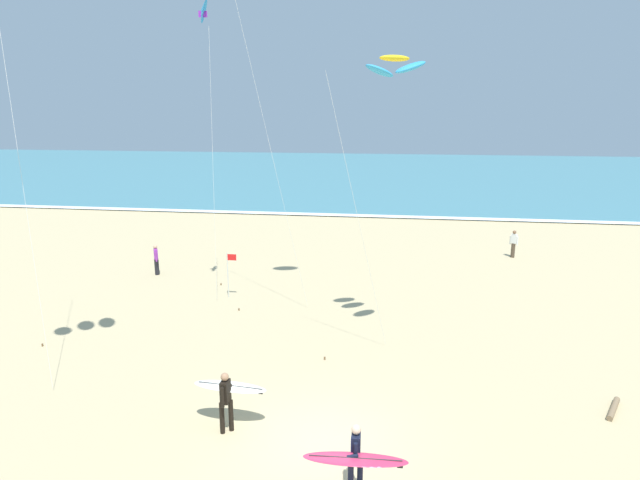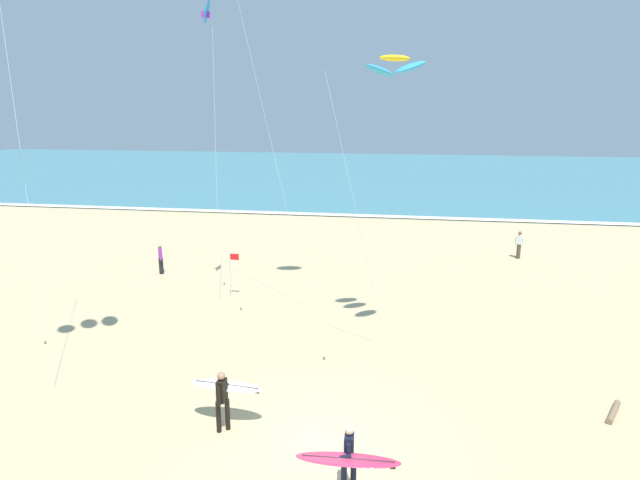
{
  "view_description": "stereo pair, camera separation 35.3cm",
  "coord_description": "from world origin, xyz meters",
  "px_view_note": "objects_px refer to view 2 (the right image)",
  "views": [
    {
      "loc": [
        1.68,
        -11.77,
        8.34
      ],
      "look_at": [
        -0.83,
        5.62,
        3.98
      ],
      "focal_mm": 29.82,
      "sensor_mm": 36.0,
      "label": 1
    },
    {
      "loc": [
        2.02,
        -11.71,
        8.34
      ],
      "look_at": [
        -0.83,
        5.62,
        3.98
      ],
      "focal_mm": 29.82,
      "sensor_mm": 36.0,
      "label": 2
    }
  ],
  "objects_px": {
    "bystander_white_top": "(519,245)",
    "bystander_purple_top": "(161,259)",
    "surfer_lead": "(349,457)",
    "kite_arc_golden_high": "(395,66)",
    "lifeguard_flag": "(232,270)",
    "surfer_trailing": "(224,392)",
    "kite_delta_cobalt_near": "(206,14)",
    "driftwood_log": "(614,412)"
  },
  "relations": [
    {
      "from": "surfer_lead",
      "to": "lifeguard_flag",
      "type": "relative_size",
      "value": 1.08
    },
    {
      "from": "surfer_lead",
      "to": "driftwood_log",
      "type": "bearing_deg",
      "value": 32.79
    },
    {
      "from": "kite_arc_golden_high",
      "to": "lifeguard_flag",
      "type": "relative_size",
      "value": 4.76
    },
    {
      "from": "lifeguard_flag",
      "to": "bystander_white_top",
      "type": "bearing_deg",
      "value": 31.93
    },
    {
      "from": "kite_arc_golden_high",
      "to": "bystander_purple_top",
      "type": "bearing_deg",
      "value": 149.93
    },
    {
      "from": "surfer_lead",
      "to": "bystander_white_top",
      "type": "relative_size",
      "value": 1.43
    },
    {
      "from": "kite_arc_golden_high",
      "to": "lifeguard_flag",
      "type": "xyz_separation_m",
      "value": [
        -7.12,
        4.12,
        -8.38
      ]
    },
    {
      "from": "lifeguard_flag",
      "to": "bystander_purple_top",
      "type": "bearing_deg",
      "value": 149.93
    },
    {
      "from": "bystander_white_top",
      "to": "bystander_purple_top",
      "type": "xyz_separation_m",
      "value": [
        -18.86,
        -6.03,
        0.0
      ]
    },
    {
      "from": "bystander_purple_top",
      "to": "driftwood_log",
      "type": "distance_m",
      "value": 21.06
    },
    {
      "from": "surfer_trailing",
      "to": "kite_delta_cobalt_near",
      "type": "distance_m",
      "value": 14.74
    },
    {
      "from": "surfer_lead",
      "to": "surfer_trailing",
      "type": "bearing_deg",
      "value": 148.57
    },
    {
      "from": "surfer_lead",
      "to": "surfer_trailing",
      "type": "distance_m",
      "value": 4.16
    },
    {
      "from": "surfer_trailing",
      "to": "bystander_white_top",
      "type": "distance_m",
      "value": 21.62
    },
    {
      "from": "surfer_lead",
      "to": "kite_arc_golden_high",
      "type": "relative_size",
      "value": 0.23
    },
    {
      "from": "kite_arc_golden_high",
      "to": "lifeguard_flag",
      "type": "height_order",
      "value": "kite_arc_golden_high"
    },
    {
      "from": "bystander_purple_top",
      "to": "driftwood_log",
      "type": "bearing_deg",
      "value": -29.15
    },
    {
      "from": "kite_arc_golden_high",
      "to": "driftwood_log",
      "type": "height_order",
      "value": "kite_arc_golden_high"
    },
    {
      "from": "kite_arc_golden_high",
      "to": "driftwood_log",
      "type": "relative_size",
      "value": 7.95
    },
    {
      "from": "bystander_purple_top",
      "to": "lifeguard_flag",
      "type": "distance_m",
      "value": 5.52
    },
    {
      "from": "surfer_lead",
      "to": "driftwood_log",
      "type": "relative_size",
      "value": 1.8
    },
    {
      "from": "kite_delta_cobalt_near",
      "to": "lifeguard_flag",
      "type": "distance_m",
      "value": 10.72
    },
    {
      "from": "surfer_trailing",
      "to": "kite_arc_golden_high",
      "type": "height_order",
      "value": "kite_arc_golden_high"
    },
    {
      "from": "surfer_trailing",
      "to": "kite_arc_golden_high",
      "type": "bearing_deg",
      "value": 54.72
    },
    {
      "from": "kite_delta_cobalt_near",
      "to": "surfer_lead",
      "type": "bearing_deg",
      "value": -58.31
    },
    {
      "from": "surfer_lead",
      "to": "kite_arc_golden_high",
      "type": "height_order",
      "value": "kite_arc_golden_high"
    },
    {
      "from": "bystander_white_top",
      "to": "surfer_lead",
      "type": "bearing_deg",
      "value": -109.75
    },
    {
      "from": "surfer_lead",
      "to": "bystander_white_top",
      "type": "xyz_separation_m",
      "value": [
        7.46,
        20.77,
        -0.23
      ]
    },
    {
      "from": "surfer_lead",
      "to": "kite_delta_cobalt_near",
      "type": "height_order",
      "value": "kite_delta_cobalt_near"
    },
    {
      "from": "kite_arc_golden_high",
      "to": "lifeguard_flag",
      "type": "distance_m",
      "value": 11.74
    },
    {
      "from": "surfer_lead",
      "to": "driftwood_log",
      "type": "xyz_separation_m",
      "value": [
        6.98,
        4.5,
        -0.96
      ]
    },
    {
      "from": "surfer_lead",
      "to": "kite_arc_golden_high",
      "type": "xyz_separation_m",
      "value": [
        0.48,
        7.87,
        8.6
      ]
    },
    {
      "from": "lifeguard_flag",
      "to": "kite_arc_golden_high",
      "type": "bearing_deg",
      "value": -30.06
    },
    {
      "from": "kite_arc_golden_high",
      "to": "bystander_white_top",
      "type": "distance_m",
      "value": 17.13
    },
    {
      "from": "surfer_trailing",
      "to": "kite_arc_golden_high",
      "type": "distance_m",
      "value": 11.08
    },
    {
      "from": "bystander_purple_top",
      "to": "lifeguard_flag",
      "type": "xyz_separation_m",
      "value": [
        4.76,
        -2.76,
        0.45
      ]
    },
    {
      "from": "bystander_purple_top",
      "to": "driftwood_log",
      "type": "xyz_separation_m",
      "value": [
        18.38,
        -10.25,
        -0.73
      ]
    },
    {
      "from": "bystander_purple_top",
      "to": "surfer_trailing",
      "type": "bearing_deg",
      "value": -58.04
    },
    {
      "from": "kite_delta_cobalt_near",
      "to": "bystander_white_top",
      "type": "relative_size",
      "value": 7.89
    },
    {
      "from": "bystander_white_top",
      "to": "bystander_purple_top",
      "type": "height_order",
      "value": "same"
    },
    {
      "from": "surfer_lead",
      "to": "bystander_white_top",
      "type": "height_order",
      "value": "surfer_lead"
    },
    {
      "from": "kite_delta_cobalt_near",
      "to": "lifeguard_flag",
      "type": "xyz_separation_m",
      "value": [
        0.42,
        0.56,
        -10.7
      ]
    }
  ]
}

